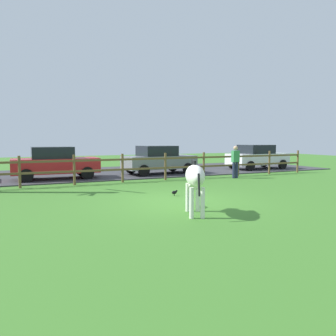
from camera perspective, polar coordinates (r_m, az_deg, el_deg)
ground_plane at (r=10.66m, az=1.29°, el=-5.64°), size 60.00×60.00×0.00m
parking_asphalt at (r=19.37m, az=-10.77°, el=-0.82°), size 28.00×7.40×0.05m
paddock_fence at (r=15.10m, az=-7.91°, el=0.34°), size 21.58×0.11×1.31m
zebra at (r=8.63m, az=4.62°, el=-1.96°), size 0.95×1.85×1.41m
crow_on_grass at (r=11.46m, az=1.15°, el=-4.24°), size 0.21×0.10×0.20m
parked_car_grey at (r=18.25m, az=-1.62°, el=1.49°), size 4.13×2.16×1.56m
parked_car_red at (r=16.81m, az=-19.04°, el=0.91°), size 4.00×1.88×1.56m
parked_car_white at (r=22.02m, az=15.25°, el=1.92°), size 4.08×2.05×1.56m
visitor_near_fence at (r=16.93m, az=11.64°, el=1.32°), size 0.36×0.23×1.64m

